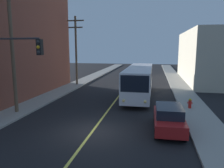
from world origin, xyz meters
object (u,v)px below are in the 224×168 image
Objects in this scene: fire_hydrant at (190,103)px; utility_pole_near at (11,36)px; parked_car_red at (169,118)px; utility_pole_mid at (76,47)px; city_bus at (139,80)px; traffic_signal_left_corner at (13,62)px.

utility_pole_near is at bearing -164.86° from fire_hydrant.
utility_pole_mid is at bearing 127.89° from parked_car_red.
utility_pole_near is at bearing -138.39° from city_bus.
fire_hydrant is (13.97, 3.78, -5.60)m from utility_pole_near.
traffic_signal_left_corner is 7.14× the size of fire_hydrant.
utility_pole_near is at bearing 125.65° from traffic_signal_left_corner.
utility_pole_mid is (-11.73, 15.08, 4.49)m from parked_car_red.
city_bus is 10.09m from parked_car_red.
parked_car_red is 0.74× the size of traffic_signal_left_corner.
utility_pole_near is 13.13× the size of fire_hydrant.
city_bus is 6.59m from fire_hydrant.
fire_hydrant is at bearing 26.66° from traffic_signal_left_corner.
utility_pole_mid reaches higher than parked_car_red.
utility_pole_near is 1.18× the size of utility_pole_mid.
fire_hydrant is at bearing 15.14° from utility_pole_near.
utility_pole_mid is 1.56× the size of traffic_signal_left_corner.
utility_pole_near is at bearing -90.56° from utility_pole_mid.
parked_car_red is 5.63m from fire_hydrant.
utility_pole_mid is (0.13, 13.64, -0.85)m from utility_pole_near.
utility_pole_near is 13.67m from utility_pole_mid.
utility_pole_near reaches higher than traffic_signal_left_corner.
city_bus is at bearing 41.61° from utility_pole_near.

